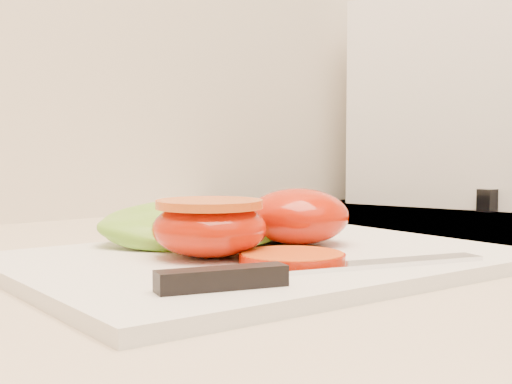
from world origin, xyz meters
TOP-DOWN VIEW (x-y plane):
  - cutting_board at (-0.05, 1.61)m, footprint 0.37×0.28m
  - tomato_half_dome at (0.01, 1.63)m, footprint 0.08×0.08m
  - tomato_half_cut at (-0.09, 1.62)m, footprint 0.08×0.08m
  - tomato_slice_0 at (-0.06, 1.56)m, footprint 0.07×0.07m
  - lettuce_leaf_0 at (-0.06, 1.68)m, footprint 0.18×0.16m
  - lettuce_leaf_1 at (-0.01, 1.68)m, footprint 0.13×0.11m
  - knife at (-0.10, 1.52)m, footprint 0.24×0.06m
  - appliance at (0.53, 1.85)m, footprint 0.26×0.29m

SIDE VIEW (x-z plane):
  - cutting_board at x=-0.05m, z-range 0.93..0.94m
  - tomato_slice_0 at x=-0.06m, z-range 0.94..0.95m
  - knife at x=-0.10m, z-range 0.94..0.95m
  - lettuce_leaf_1 at x=-0.01m, z-range 0.94..0.96m
  - lettuce_leaf_0 at x=-0.06m, z-range 0.94..0.97m
  - tomato_half_cut at x=-0.09m, z-range 0.94..0.98m
  - tomato_half_dome at x=0.01m, z-range 0.94..0.99m
  - appliance at x=0.53m, z-range 0.93..1.23m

